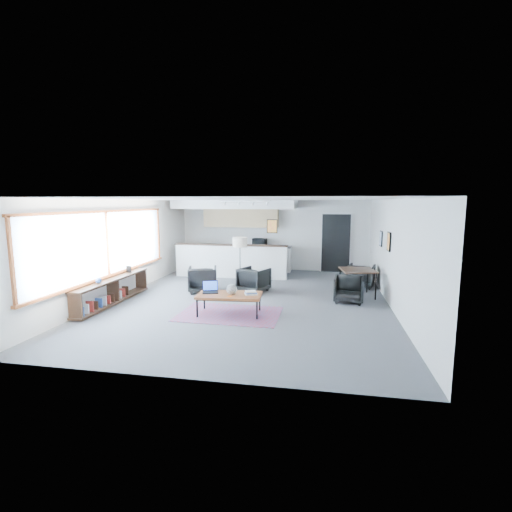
% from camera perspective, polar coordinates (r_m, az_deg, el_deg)
% --- Properties ---
extents(room, '(7.02, 9.02, 2.62)m').
position_cam_1_polar(room, '(9.53, -0.96, 0.88)').
color(room, '#48484A').
rests_on(room, ground).
extents(window, '(0.10, 5.95, 1.66)m').
position_cam_1_polar(window, '(9.97, -21.96, 1.51)').
color(window, '#8CBFFF').
rests_on(window, room).
extents(console, '(0.35, 3.00, 0.80)m').
position_cam_1_polar(console, '(9.95, -21.27, -5.08)').
color(console, black).
rests_on(console, floor).
extents(kitchenette, '(4.20, 1.96, 2.60)m').
position_cam_1_polar(kitchenette, '(13.38, -2.87, 3.34)').
color(kitchenette, white).
rests_on(kitchenette, floor).
extents(doorway, '(1.10, 0.12, 2.15)m').
position_cam_1_polar(doorway, '(13.77, 12.17, 2.04)').
color(doorway, black).
rests_on(doorway, room).
extents(track_light, '(1.60, 0.07, 0.15)m').
position_cam_1_polar(track_light, '(11.72, -1.69, 8.28)').
color(track_light, silver).
rests_on(track_light, room).
extents(wall_art_lower, '(0.03, 0.38, 0.48)m').
position_cam_1_polar(wall_art_lower, '(9.84, 19.75, 2.10)').
color(wall_art_lower, black).
rests_on(wall_art_lower, room).
extents(wall_art_upper, '(0.03, 0.34, 0.44)m').
position_cam_1_polar(wall_art_upper, '(11.13, 18.67, 2.55)').
color(wall_art_upper, black).
rests_on(wall_art_upper, room).
extents(kilim_rug, '(2.30, 1.58, 0.01)m').
position_cam_1_polar(kilim_rug, '(8.56, -4.09, -8.87)').
color(kilim_rug, '#5C3049').
rests_on(kilim_rug, floor).
extents(coffee_table, '(1.49, 0.88, 0.47)m').
position_cam_1_polar(coffee_table, '(8.44, -4.12, -6.10)').
color(coffee_table, brown).
rests_on(coffee_table, floor).
extents(laptop, '(0.43, 0.39, 0.26)m').
position_cam_1_polar(laptop, '(8.65, -7.05, -5.04)').
color(laptop, black).
rests_on(laptop, coffee_table).
extents(ceramic_pot, '(0.24, 0.24, 0.24)m').
position_cam_1_polar(ceramic_pot, '(8.37, -3.77, -5.14)').
color(ceramic_pot, gray).
rests_on(ceramic_pot, coffee_table).
extents(book_stack, '(0.33, 0.30, 0.08)m').
position_cam_1_polar(book_stack, '(8.36, -0.79, -5.69)').
color(book_stack, silver).
rests_on(book_stack, coffee_table).
extents(coaster, '(0.11, 0.11, 0.01)m').
position_cam_1_polar(coaster, '(8.22, -4.08, -6.22)').
color(coaster, '#E5590C').
rests_on(coaster, coffee_table).
extents(armchair_left, '(0.95, 0.91, 0.80)m').
position_cam_1_polar(armchair_left, '(10.62, -8.20, -3.36)').
color(armchair_left, black).
rests_on(armchair_left, floor).
extents(armchair_right, '(0.95, 0.92, 0.76)m').
position_cam_1_polar(armchair_right, '(10.54, -0.33, -3.48)').
color(armchair_right, black).
rests_on(armchair_right, floor).
extents(floor_lamp, '(0.55, 0.55, 1.50)m').
position_cam_1_polar(floor_lamp, '(10.97, -2.49, 1.87)').
color(floor_lamp, black).
rests_on(floor_lamp, floor).
extents(dining_table, '(1.01, 1.01, 0.73)m').
position_cam_1_polar(dining_table, '(10.36, 15.36, -2.36)').
color(dining_table, black).
rests_on(dining_table, floor).
extents(dining_chair_near, '(0.66, 0.62, 0.63)m').
position_cam_1_polar(dining_chair_near, '(9.71, 14.07, -5.14)').
color(dining_chair_near, black).
rests_on(dining_chair_near, floor).
extents(dining_chair_far, '(0.74, 0.72, 0.64)m').
position_cam_1_polar(dining_chair_far, '(11.55, 15.88, -3.04)').
color(dining_chair_far, black).
rests_on(dining_chair_far, floor).
extents(microwave, '(0.53, 0.34, 0.33)m').
position_cam_1_polar(microwave, '(13.69, 0.55, 2.29)').
color(microwave, black).
rests_on(microwave, kitchenette).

